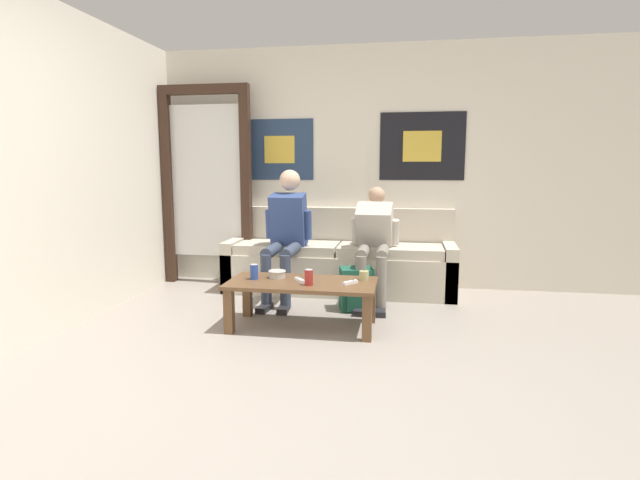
{
  "coord_description": "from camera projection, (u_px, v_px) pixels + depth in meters",
  "views": [
    {
      "loc": [
        0.8,
        -2.56,
        1.3
      ],
      "look_at": [
        0.07,
        1.7,
        0.65
      ],
      "focal_mm": 28.0,
      "sensor_mm": 36.0,
      "label": 1
    }
  ],
  "objects": [
    {
      "name": "ground_plane",
      "position": [
        257.0,
        397.0,
        2.82
      ],
      "size": [
        18.0,
        18.0,
        0.0
      ],
      "primitive_type": "plane",
      "color": "gray"
    },
    {
      "name": "wall_back",
      "position": [
        331.0,
        168.0,
        5.4
      ],
      "size": [
        10.0,
        0.07,
        2.55
      ],
      "color": "silver",
      "rests_on": "ground_plane"
    },
    {
      "name": "door_frame",
      "position": [
        206.0,
        175.0,
        5.43
      ],
      "size": [
        1.0,
        0.1,
        2.15
      ],
      "color": "#382319",
      "rests_on": "ground_plane"
    },
    {
      "name": "couch",
      "position": [
        339.0,
        263.0,
        5.2
      ],
      "size": [
        2.35,
        0.67,
        0.85
      ],
      "color": "beige",
      "rests_on": "ground_plane"
    },
    {
      "name": "coffee_table",
      "position": [
        302.0,
        289.0,
        4.0
      ],
      "size": [
        1.18,
        0.57,
        0.38
      ],
      "color": "brown",
      "rests_on": "ground_plane"
    },
    {
      "name": "person_seated_adult",
      "position": [
        286.0,
        230.0,
        4.86
      ],
      "size": [
        0.47,
        0.9,
        1.26
      ],
      "color": "#384256",
      "rests_on": "ground_plane"
    },
    {
      "name": "person_seated_teen",
      "position": [
        374.0,
        239.0,
        4.78
      ],
      "size": [
        0.47,
        0.99,
        1.09
      ],
      "color": "gray",
      "rests_on": "ground_plane"
    },
    {
      "name": "backpack",
      "position": [
        356.0,
        290.0,
        4.52
      ],
      "size": [
        0.34,
        0.31,
        0.38
      ],
      "color": "#1E5642",
      "rests_on": "ground_plane"
    },
    {
      "name": "ceramic_bowl",
      "position": [
        277.0,
        274.0,
        4.12
      ],
      "size": [
        0.15,
        0.15,
        0.06
      ],
      "color": "#B7B2A8",
      "rests_on": "coffee_table"
    },
    {
      "name": "pillar_candle",
      "position": [
        364.0,
        275.0,
        4.03
      ],
      "size": [
        0.08,
        0.08,
        0.09
      ],
      "color": "tan",
      "rests_on": "coffee_table"
    },
    {
      "name": "drink_can_blue",
      "position": [
        254.0,
        272.0,
        4.06
      ],
      "size": [
        0.07,
        0.07,
        0.12
      ],
      "color": "#28479E",
      "rests_on": "coffee_table"
    },
    {
      "name": "drink_can_red",
      "position": [
        309.0,
        277.0,
        3.86
      ],
      "size": [
        0.07,
        0.07,
        0.12
      ],
      "color": "maroon",
      "rests_on": "coffee_table"
    },
    {
      "name": "game_controller_near_left",
      "position": [
        350.0,
        282.0,
        3.9
      ],
      "size": [
        0.12,
        0.13,
        0.03
      ],
      "color": "white",
      "rests_on": "coffee_table"
    },
    {
      "name": "game_controller_near_right",
      "position": [
        300.0,
        280.0,
        3.98
      ],
      "size": [
        0.11,
        0.14,
        0.03
      ],
      "color": "white",
      "rests_on": "coffee_table"
    }
  ]
}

